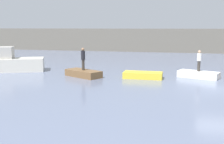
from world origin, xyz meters
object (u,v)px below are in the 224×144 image
Objects in this scene: rowboat_white at (198,75)px; person_white_shirt at (199,60)px; motorboat at (5,62)px; rowboat_brown at (83,73)px; rowboat_yellow at (143,75)px; person_dark_shirt at (83,58)px.

rowboat_white is 1.87× the size of person_white_shirt.
motorboat is 2.10× the size of rowboat_brown.
rowboat_brown is at bearing -174.99° from rowboat_yellow.
rowboat_brown reaches higher than rowboat_yellow.
rowboat_brown is 1.02× the size of rowboat_white.
person_white_shirt is at bearing 1.99° from motorboat.
rowboat_brown is (7.56, -1.06, -0.54)m from motorboat.
rowboat_white is 9.02m from person_dark_shirt.
motorboat reaches higher than person_white_shirt.
motorboat reaches higher than rowboat_yellow.
rowboat_white is (4.15, 1.21, 0.01)m from rowboat_yellow.
rowboat_yellow is at bearing -163.70° from person_white_shirt.
person_dark_shirt is (-8.78, -1.63, 1.26)m from rowboat_white.
person_white_shirt reaches higher than rowboat_brown.
rowboat_yellow is at bearing 5.16° from person_dark_shirt.
motorboat is 2.15× the size of rowboat_white.
person_white_shirt is at bearing -54.89° from rowboat_white.
person_white_shirt is (8.78, 1.63, -0.11)m from person_dark_shirt.
rowboat_brown is 1.24m from person_dark_shirt.
person_white_shirt is at bearing 40.59° from rowboat_brown.
rowboat_yellow is (12.19, -0.64, -0.57)m from motorboat.
person_white_shirt is at bearing 10.52° from person_dark_shirt.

